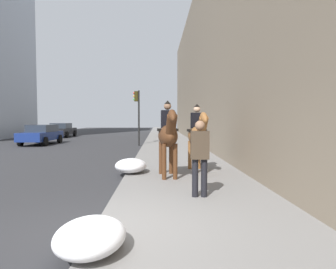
{
  "coord_description": "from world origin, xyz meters",
  "views": [
    {
      "loc": [
        -4.71,
        -1.04,
        1.85
      ],
      "look_at": [
        4.0,
        -1.33,
        1.4
      ],
      "focal_mm": 31.84,
      "sensor_mm": 36.0,
      "label": 1
    }
  ],
  "objects_px": {
    "mounted_horse_near": "(168,135)",
    "mounted_horse_far": "(198,135)",
    "pedestrian_greeting": "(200,153)",
    "car_mid_lane": "(62,130)",
    "traffic_light_near_curb": "(138,109)",
    "car_near_lane": "(42,134)"
  },
  "relations": [
    {
      "from": "mounted_horse_far",
      "to": "car_mid_lane",
      "type": "bearing_deg",
      "value": -156.46
    },
    {
      "from": "mounted_horse_near",
      "to": "mounted_horse_far",
      "type": "relative_size",
      "value": 1.02
    },
    {
      "from": "mounted_horse_far",
      "to": "car_mid_lane",
      "type": "height_order",
      "value": "mounted_horse_far"
    },
    {
      "from": "traffic_light_near_curb",
      "to": "car_mid_lane",
      "type": "bearing_deg",
      "value": 39.93
    },
    {
      "from": "mounted_horse_near",
      "to": "mounted_horse_far",
      "type": "height_order",
      "value": "mounted_horse_near"
    },
    {
      "from": "pedestrian_greeting",
      "to": "traffic_light_near_curb",
      "type": "distance_m",
      "value": 14.4
    },
    {
      "from": "mounted_horse_near",
      "to": "car_near_lane",
      "type": "height_order",
      "value": "mounted_horse_near"
    },
    {
      "from": "pedestrian_greeting",
      "to": "traffic_light_near_curb",
      "type": "height_order",
      "value": "traffic_light_near_curb"
    },
    {
      "from": "mounted_horse_near",
      "to": "traffic_light_near_curb",
      "type": "relative_size",
      "value": 0.6
    },
    {
      "from": "car_near_lane",
      "to": "mounted_horse_near",
      "type": "bearing_deg",
      "value": 35.7
    },
    {
      "from": "mounted_horse_far",
      "to": "pedestrian_greeting",
      "type": "relative_size",
      "value": 1.31
    },
    {
      "from": "traffic_light_near_curb",
      "to": "mounted_horse_near",
      "type": "bearing_deg",
      "value": -171.74
    },
    {
      "from": "pedestrian_greeting",
      "to": "car_near_lane",
      "type": "distance_m",
      "value": 18.13
    },
    {
      "from": "pedestrian_greeting",
      "to": "car_mid_lane",
      "type": "distance_m",
      "value": 26.49
    },
    {
      "from": "car_near_lane",
      "to": "traffic_light_near_curb",
      "type": "height_order",
      "value": "traffic_light_near_curb"
    },
    {
      "from": "car_mid_lane",
      "to": "mounted_horse_far",
      "type": "bearing_deg",
      "value": -151.42
    },
    {
      "from": "pedestrian_greeting",
      "to": "car_mid_lane",
      "type": "bearing_deg",
      "value": 26.6
    },
    {
      "from": "car_mid_lane",
      "to": "traffic_light_near_curb",
      "type": "relative_size",
      "value": 1.13
    },
    {
      "from": "mounted_horse_far",
      "to": "pedestrian_greeting",
      "type": "height_order",
      "value": "mounted_horse_far"
    },
    {
      "from": "car_near_lane",
      "to": "car_mid_lane",
      "type": "relative_size",
      "value": 1.03
    },
    {
      "from": "car_mid_lane",
      "to": "traffic_light_near_curb",
      "type": "height_order",
      "value": "traffic_light_near_curb"
    },
    {
      "from": "pedestrian_greeting",
      "to": "car_near_lane",
      "type": "relative_size",
      "value": 0.38
    }
  ]
}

